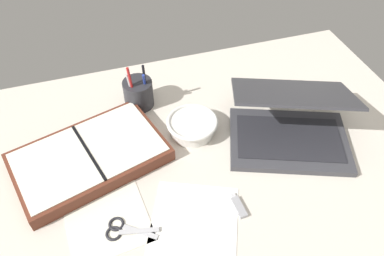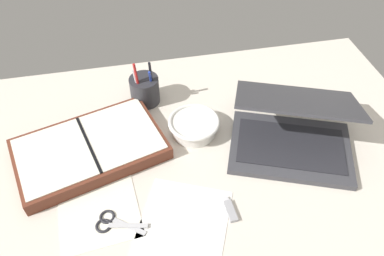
# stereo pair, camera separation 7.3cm
# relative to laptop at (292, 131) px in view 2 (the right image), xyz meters

# --- Properties ---
(desk_top) EXTENTS (1.40, 1.00, 0.02)m
(desk_top) POSITION_rel_laptop_xyz_m (-0.26, -0.03, -0.06)
(desk_top) COLOR beige
(desk_top) RESTS_ON ground
(laptop) EXTENTS (0.42, 0.40, 0.17)m
(laptop) POSITION_rel_laptop_xyz_m (0.00, 0.00, 0.00)
(laptop) COLOR #38383D
(laptop) RESTS_ON desk_top
(bowl) EXTENTS (0.15, 0.15, 0.05)m
(bowl) POSITION_rel_laptop_xyz_m (-0.26, 0.10, -0.02)
(bowl) COLOR silver
(bowl) RESTS_ON desk_top
(pen_cup) EXTENTS (0.09, 0.09, 0.16)m
(pen_cup) POSITION_rel_laptop_xyz_m (-0.39, 0.26, -0.00)
(pen_cup) COLOR #28282D
(pen_cup) RESTS_ON desk_top
(planner) EXTENTS (0.45, 0.35, 0.04)m
(planner) POSITION_rel_laptop_xyz_m (-0.57, 0.07, -0.03)
(planner) COLOR brown
(planner) RESTS_ON desk_top
(scissors) EXTENTS (0.13, 0.09, 0.01)m
(scissors) POSITION_rel_laptop_xyz_m (-0.52, -0.16, -0.05)
(scissors) COLOR #B7B7BC
(scissors) RESTS_ON desk_top
(paper_sheet_front) EXTENTS (0.31, 0.36, 0.00)m
(paper_sheet_front) POSITION_rel_laptop_xyz_m (-0.36, -0.23, -0.05)
(paper_sheet_front) COLOR white
(paper_sheet_front) RESTS_ON desk_top
(paper_sheet_beside_planner) EXTENTS (0.22, 0.28, 0.00)m
(paper_sheet_beside_planner) POSITION_rel_laptop_xyz_m (-0.55, -0.09, -0.05)
(paper_sheet_beside_planner) COLOR silver
(paper_sheet_beside_planner) RESTS_ON desk_top
(usb_drive) EXTENTS (0.02, 0.07, 0.01)m
(usb_drive) POSITION_rel_laptop_xyz_m (-0.23, -0.19, -0.05)
(usb_drive) COLOR #99999E
(usb_drive) RESTS_ON desk_top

